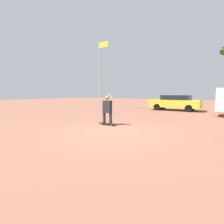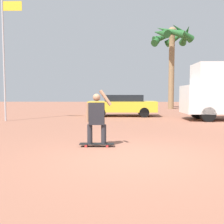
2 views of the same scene
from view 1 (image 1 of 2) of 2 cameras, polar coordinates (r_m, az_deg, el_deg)
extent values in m
plane|color=#935B47|center=(7.12, -0.47, -6.37)|extent=(80.00, 80.00, 0.00)
cube|color=black|center=(8.51, -1.53, -3.78)|extent=(0.93, 0.24, 0.02)
cylinder|color=red|center=(8.60, -3.47, -3.97)|extent=(0.07, 0.03, 0.07)
cylinder|color=red|center=(8.76, -2.68, -3.78)|extent=(0.07, 0.03, 0.07)
cylinder|color=red|center=(8.28, -0.31, -4.36)|extent=(0.07, 0.03, 0.07)
cylinder|color=red|center=(8.44, 0.46, -4.15)|extent=(0.07, 0.03, 0.07)
cylinder|color=#28282D|center=(8.58, -2.56, -1.91)|extent=(0.14, 0.14, 0.52)
cylinder|color=#28282D|center=(8.36, -0.48, -2.11)|extent=(0.14, 0.14, 0.52)
cube|color=#232328|center=(8.41, -1.54, 1.73)|extent=(0.42, 0.22, 0.59)
sphere|color=#A37556|center=(8.39, -1.55, 4.71)|extent=(0.20, 0.20, 0.20)
cylinder|color=#A37556|center=(8.54, -2.85, 2.02)|extent=(0.09, 0.09, 0.53)
cylinder|color=#A37556|center=(8.25, -0.19, 4.62)|extent=(0.35, 0.09, 0.44)
cylinder|color=black|center=(16.33, 14.52, 1.59)|extent=(0.60, 0.22, 0.60)
cylinder|color=black|center=(17.87, 16.22, 1.91)|extent=(0.60, 0.22, 0.60)
cylinder|color=black|center=(15.67, 23.76, 1.08)|extent=(0.60, 0.22, 0.60)
cylinder|color=black|center=(17.26, 24.69, 1.46)|extent=(0.60, 0.22, 0.60)
cube|color=gold|center=(16.71, 19.78, 2.65)|extent=(4.30, 1.84, 0.66)
cube|color=black|center=(16.67, 20.21, 4.47)|extent=(2.37, 1.62, 0.41)
cylinder|color=#B7B7BC|center=(16.73, -4.21, 11.65)|extent=(0.09, 0.09, 6.31)
sphere|color=#B7B7BC|center=(17.33, -4.30, 22.25)|extent=(0.12, 0.12, 0.12)
cube|color=yellow|center=(16.91, -2.78, 21.14)|extent=(0.97, 0.02, 0.47)
camera|label=2|loc=(4.26, -53.96, 2.04)|focal=40.00mm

